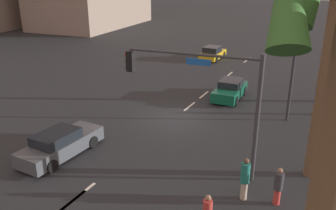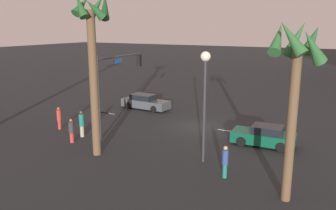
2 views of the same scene
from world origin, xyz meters
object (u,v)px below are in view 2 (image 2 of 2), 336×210
car_0 (145,102)px  traffic_signal (115,78)px  pedestrian_3 (82,123)px  pedestrian_2 (59,118)px  palm_tree_0 (93,46)px  car_2 (264,136)px  pedestrian_0 (225,161)px  palm_tree_2 (295,70)px  pedestrian_1 (71,130)px  streetlamp (205,86)px

car_0 → traffic_signal: bearing=105.2°
traffic_signal → pedestrian_3: traffic_signal is taller
pedestrian_3 → traffic_signal: bearing=-121.1°
pedestrian_2 → palm_tree_0: bearing=155.6°
car_0 → car_2: (-12.44, 5.07, -0.01)m
pedestrian_0 → pedestrian_3: size_ratio=0.92×
car_0 → palm_tree_2: palm_tree_2 is taller
traffic_signal → pedestrian_3: bearing=58.9°
car_0 → pedestrian_3: bearing=93.3°
pedestrian_3 → car_2: bearing=-160.1°
car_2 → pedestrian_1: (11.64, 5.61, 0.23)m
car_2 → streetlamp: 6.43m
car_0 → traffic_signal: 8.09m
pedestrian_1 → pedestrian_3: 1.33m
car_0 → palm_tree_0: bearing=108.1°
car_2 → palm_tree_2: size_ratio=0.51×
car_0 → pedestrian_3: (-0.54, 9.39, 0.35)m
car_0 → pedestrian_0: (-11.80, 11.09, 0.28)m
pedestrian_3 → palm_tree_2: (-14.44, 2.64, 4.93)m
car_2 → pedestrian_0: (0.64, 6.01, 0.29)m
pedestrian_0 → palm_tree_0: bearing=3.2°
palm_tree_2 → palm_tree_0: bearing=-2.5°
car_0 → traffic_signal: traffic_signal is taller
pedestrian_0 → pedestrian_2: 14.23m
streetlamp → palm_tree_2: size_ratio=0.79×
traffic_signal → streetlamp: (-8.05, 2.52, 0.43)m
traffic_signal → pedestrian_1: traffic_signal is taller
car_0 → pedestrian_1: 10.72m
pedestrian_1 → palm_tree_2: size_ratio=0.21×
car_2 → palm_tree_0: palm_tree_0 is taller
car_2 → traffic_signal: size_ratio=0.65×
streetlamp → palm_tree_0: palm_tree_0 is taller
palm_tree_0 → pedestrian_3: bearing=-33.7°
car_0 → traffic_signal: size_ratio=0.76×
traffic_signal → pedestrian_3: (1.38, 2.30, -3.03)m
pedestrian_2 → pedestrian_3: bearing=168.3°
palm_tree_2 → car_0: bearing=-38.8°
traffic_signal → pedestrian_3: size_ratio=3.32×
traffic_signal → car_0: bearing=-74.8°
car_2 → traffic_signal: 11.23m
traffic_signal → pedestrian_0: (-9.87, 3.99, -3.11)m
palm_tree_0 → palm_tree_2: (-11.22, 0.49, -0.69)m
traffic_signal → streetlamp: bearing=162.6°
streetlamp → pedestrian_3: bearing=-1.4°
car_2 → palm_tree_0: (8.67, 6.47, 5.99)m
streetlamp → palm_tree_0: 6.85m
pedestrian_2 → pedestrian_1: bearing=148.4°
car_2 → traffic_signal: (10.52, 2.02, 3.40)m
pedestrian_0 → palm_tree_2: palm_tree_2 is taller
pedestrian_1 → pedestrian_2: 3.58m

